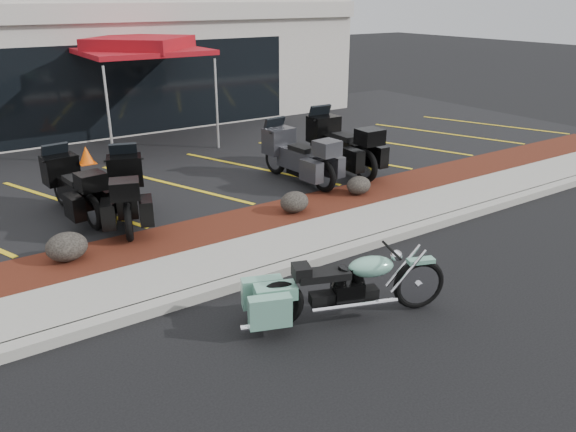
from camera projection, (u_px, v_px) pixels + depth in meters
ground at (324, 295)px, 8.12m from camera, size 90.00×90.00×0.00m
curb at (290, 267)px, 8.79m from camera, size 24.00×0.25×0.15m
sidewalk at (266, 251)px, 9.33m from camera, size 24.00×1.20×0.15m
mulch_bed at (232, 228)px, 10.26m from camera, size 24.00×1.20×0.16m
upper_lot at (132, 161)px, 14.44m from camera, size 26.00×9.60×0.15m
dealership_building at (62, 61)px, 18.59m from camera, size 18.00×8.16×4.00m
boulder_left at (67, 247)px, 8.74m from camera, size 0.64×0.53×0.45m
boulder_mid at (294, 202)px, 10.71m from camera, size 0.57×0.48×0.41m
boulder_right at (359, 185)px, 11.69m from camera, size 0.54×0.45×0.38m
hero_cruiser at (419, 277)px, 7.59m from camera, size 2.84×1.60×0.97m
touring_black_front at (59, 175)px, 10.89m from camera, size 1.07×2.26×1.27m
touring_black_mid at (126, 176)px, 10.77m from camera, size 1.51×2.40×1.30m
touring_grey at (275, 146)px, 12.87m from camera, size 1.09×2.36×1.33m
touring_black_rear at (320, 135)px, 13.70m from camera, size 1.04×2.51×1.44m
traffic_cone at (86, 155)px, 13.85m from camera, size 0.37×0.37×0.44m
popup_canopy at (140, 47)px, 14.78m from camera, size 3.74×3.74×2.88m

